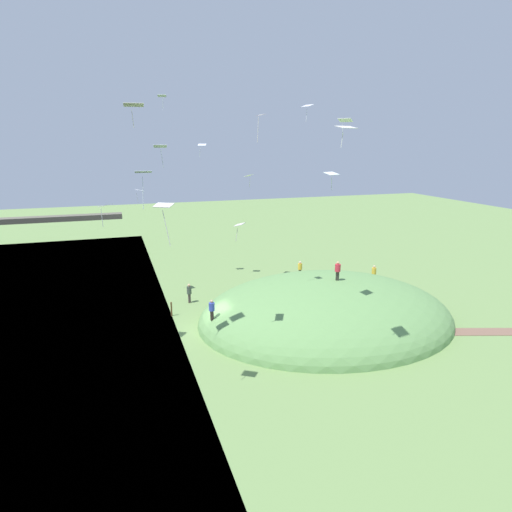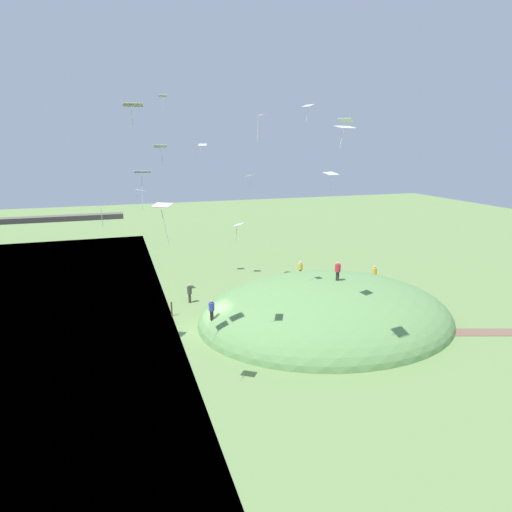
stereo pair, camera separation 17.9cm
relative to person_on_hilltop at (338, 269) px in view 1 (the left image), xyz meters
The scene contains 23 objects.
ground_plane 11.54m from the person_on_hilltop, behind, with size 160.00×160.00×0.00m, color #6C8C4D.
grass_hill 4.47m from the person_on_hilltop, behind, with size 21.82×18.30×6.79m, color #659452.
person_on_hilltop is the anchor object (origin of this frame).
person_watching_kites 9.01m from the person_on_hilltop, 86.74° to the left, with size 0.58×0.58×1.65m.
person_near_shore 13.94m from the person_on_hilltop, 145.69° to the left, with size 0.60×0.60×1.85m.
person_walking_path 9.77m from the person_on_hilltop, 38.03° to the left, with size 0.63×0.63×1.79m.
person_with_child 11.01m from the person_on_hilltop, behind, with size 0.57×0.57×1.64m.
kite_0 13.81m from the person_on_hilltop, behind, with size 0.58×0.72×1.96m.
kite_1 15.07m from the person_on_hilltop, 89.71° to the left, with size 1.01×1.19×1.49m.
kite_2 17.90m from the person_on_hilltop, 167.57° to the right, with size 1.07×0.79×2.32m.
kite_3 20.36m from the person_on_hilltop, 166.24° to the right, with size 1.17×0.84×1.35m.
kite_4 15.26m from the person_on_hilltop, 118.76° to the right, with size 1.17×0.91×1.17m.
kite_5 19.28m from the person_on_hilltop, 144.23° to the left, with size 0.85×1.06×1.37m.
kite_6 9.62m from the person_on_hilltop, 127.22° to the right, with size 1.17×1.00×1.23m.
kite_7 18.39m from the person_on_hilltop, 150.95° to the right, with size 1.15×1.07×2.21m.
kite_8 18.90m from the person_on_hilltop, 121.34° to the left, with size 0.95×0.81×1.25m.
kite_9 12.75m from the person_on_hilltop, 60.24° to the left, with size 1.35×1.38×1.46m.
kite_10 23.82m from the person_on_hilltop, 129.34° to the left, with size 0.90×0.68×1.52m.
kite_11 12.12m from the person_on_hilltop, 153.79° to the right, with size 0.91×0.98×1.15m.
kite_12 17.46m from the person_on_hilltop, 158.30° to the left, with size 1.09×0.79×1.80m.
kite_13 18.88m from the person_on_hilltop, behind, with size 1.07×1.13×1.59m.
kite_14 14.70m from the person_on_hilltop, 107.16° to the left, with size 1.12×1.10×1.33m.
mooring_post 14.60m from the person_on_hilltop, 159.81° to the left, with size 0.14×0.14×1.27m, color brown.
Camera 1 is at (-6.84, -32.03, 14.47)m, focal length 30.88 mm.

